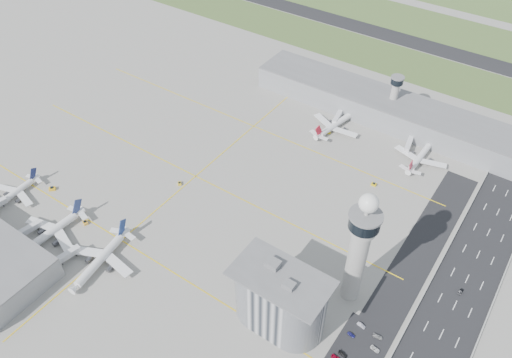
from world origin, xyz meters
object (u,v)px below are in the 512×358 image
Objects in this scene: airplane_near_c at (99,257)px; tug_4 at (329,132)px; admin_building at (280,299)px; tug_2 at (85,222)px; tug_3 at (179,183)px; car_hw_1 at (460,292)px; tug_1 at (76,209)px; car_lot_5 at (361,325)px; car_lot_4 at (351,335)px; secondary_tower at (394,94)px; airplane_near_a at (12,192)px; jet_bridge_far_0 at (340,113)px; jet_bridge_near_1 at (17,238)px; airplane_near_b at (48,230)px; jet_bridge_far_1 at (411,140)px; car_lot_10 at (375,349)px; car_lot_3 at (343,354)px; control_tower at (360,245)px; airplane_far_b at (422,153)px; tug_0 at (52,188)px; car_lot_11 at (378,336)px; airplane_far_a at (336,121)px; tug_5 at (374,184)px; car_lot_2 at (336,358)px; jet_bridge_near_2 at (55,265)px.

airplane_near_c reaches higher than tug_4.
admin_building reaches higher than tug_2.
car_hw_1 is at bearing 139.00° from tug_3.
tug_1 is 162.12m from car_lot_5.
tug_2 is 0.91× the size of car_lot_4.
secondary_tower reaches higher than airplane_near_a.
tug_1 is (-78.05, -161.05, -1.98)m from jet_bridge_far_0.
tug_1 is at bearing -2.28° from jet_bridge_near_1.
jet_bridge_far_1 is (123.22, 181.60, -3.19)m from airplane_near_b.
tug_3 is 140.57m from car_lot_10.
secondary_tower reaches higher than car_lot_3.
control_tower reaches higher than tug_4.
airplane_far_b is 62.57m from jet_bridge_far_0.
control_tower is at bearing -0.84° from jet_bridge_far_1.
tug_0 is (-28.87, 23.88, -5.02)m from airplane_near_b.
jet_bridge_far_0 reaches higher than tug_0.
airplane_far_b is at bearing 129.85° from airplane_near_a.
car_lot_11 is (-1.54, 6.07, 0.04)m from car_lot_10.
airplane_near_b is at bearing -145.92° from car_hw_1.
jet_bridge_far_0 reaches higher than tug_2.
tug_5 is at bearing -118.45° from airplane_far_a.
secondary_tower reaches higher than car_lot_11.
car_lot_2 is (80.09, -156.34, -2.30)m from jet_bridge_far_0.
jet_bridge_near_1 is at bearing 112.30° from car_lot_4.
secondary_tower is at bearing 97.29° from admin_building.
tug_2 is at bearing -48.29° from tug_5.
secondary_tower is 0.78× the size of airplane_far_a.
airplane_near_b is 3.08× the size of jet_bridge_near_1.
jet_bridge_near_2 reaches higher than tug_0.
airplane_near_b is 161.95m from car_lot_5.
airplane_near_a reaches higher than jet_bridge_far_1.
tug_4 is 155.16m from car_lot_3.
tug_3 is 0.70× the size of car_lot_5.
car_lot_3 is 1.05× the size of car_lot_5.
control_tower reaches higher than tug_5.
jet_bridge_far_0 is 3.98× the size of tug_0.
airplane_near_b is 3.08× the size of jet_bridge_far_0.
tug_2 is 192.52m from car_hw_1.
car_lot_5 is at bearing 28.71° from admin_building.
tug_3 is at bearing 160.55° from airplane_near_b.
tug_0 is at bearing -117.12° from airplane_near_c.
airplane_near_b is at bearing 101.90° from car_lot_2.
jet_bridge_far_1 is at bearing 167.19° from tug_2.
jet_bridge_near_1 is 4.81× the size of tug_5.
airplane_near_a is 2.53× the size of jet_bridge_far_1.
tug_4 is (-0.96, -6.54, -4.91)m from airplane_far_a.
admin_building reaches higher than car_lot_2.
jet_bridge_near_1 reaches higher than tug_1.
jet_bridge_far_1 is at bearing -178.07° from tug_3.
jet_bridge_far_0 reaches higher than car_lot_4.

